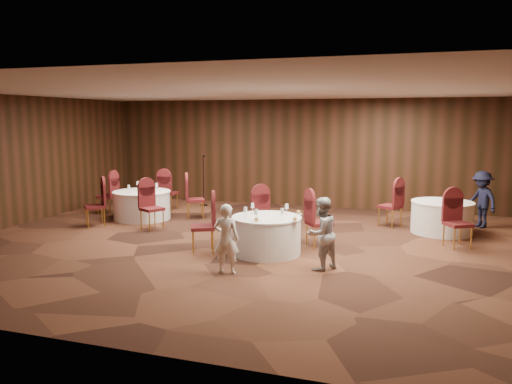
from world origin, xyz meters
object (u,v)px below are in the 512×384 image
(table_right, at_px, (442,217))
(table_main, at_px, (266,235))
(woman_a, at_px, (226,239))
(man_c, at_px, (482,199))
(woman_b, at_px, (321,234))
(mic_stand, at_px, (204,191))
(table_left, at_px, (142,205))

(table_right, bearing_deg, table_main, -138.43)
(woman_a, distance_m, man_c, 7.00)
(woman_a, bearing_deg, table_main, -106.84)
(woman_b, height_order, man_c, man_c)
(mic_stand, bearing_deg, table_left, -106.72)
(table_right, distance_m, woman_b, 4.25)
(table_right, xyz_separation_m, man_c, (0.93, 0.93, 0.32))
(table_left, xyz_separation_m, woman_b, (5.33, -2.96, 0.27))
(table_main, height_order, woman_a, woman_a)
(woman_a, relative_size, woman_b, 0.94)
(table_main, relative_size, woman_b, 1.06)
(table_left, xyz_separation_m, table_right, (7.46, 0.70, 0.00))
(table_main, bearing_deg, woman_b, -30.05)
(table_main, height_order, man_c, man_c)
(mic_stand, xyz_separation_m, woman_a, (3.11, -6.05, 0.16))
(mic_stand, distance_m, man_c, 7.71)
(table_main, xyz_separation_m, woman_a, (-0.29, -1.41, 0.23))
(table_main, distance_m, table_left, 4.70)
(table_main, distance_m, woman_b, 1.42)
(mic_stand, height_order, man_c, mic_stand)
(table_main, distance_m, woman_a, 1.46)
(table_right, xyz_separation_m, woman_a, (-3.63, -4.38, 0.23))
(woman_a, bearing_deg, mic_stand, -68.02)
(woman_b, bearing_deg, table_right, -174.58)
(woman_a, bearing_deg, woman_b, -159.90)
(table_right, bearing_deg, table_left, -174.62)
(table_left, bearing_deg, table_main, -28.81)
(table_main, xyz_separation_m, table_left, (-4.11, 2.26, -0.00))
(table_main, xyz_separation_m, mic_stand, (-3.40, 4.64, 0.07))
(table_right, bearing_deg, woman_b, -120.19)
(man_c, bearing_deg, table_right, -81.15)
(table_main, relative_size, man_c, 0.99)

